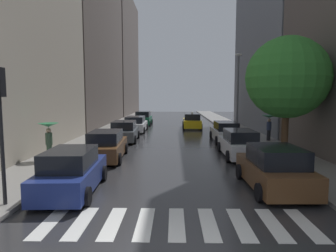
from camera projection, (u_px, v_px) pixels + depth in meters
ground_plane at (174, 131)px, 30.26m from camera, size 28.00×72.00×0.04m
sidewalk_left at (111, 130)px, 30.38m from camera, size 3.00×72.00×0.15m
sidewalk_right at (238, 130)px, 30.13m from camera, size 3.00×72.00×0.15m
crosswalk_stripes at (177, 223)px, 8.33m from camera, size 7.65×2.20×0.01m
building_left_mid at (83, 44)px, 35.65m from camera, size 6.00×19.47×19.57m
building_left_far at (116, 56)px, 56.20m from camera, size 6.00×20.34×22.00m
building_right_mid at (282, 30)px, 30.30m from camera, size 6.00×16.93×20.60m
parked_car_left_nearest at (72, 172)px, 10.94m from camera, size 2.15×4.46×1.65m
parked_car_left_second at (106, 146)px, 16.71m from camera, size 2.22×4.77×1.62m
parked_car_left_third at (124, 132)px, 23.36m from camera, size 2.23×4.50×1.60m
parked_car_left_fourth at (136, 124)px, 29.41m from camera, size 2.16×4.74×1.54m
parked_car_left_fifth at (143, 119)px, 35.74m from camera, size 2.05×4.24×1.71m
parked_car_right_nearest at (275, 169)px, 11.30m from camera, size 2.22×4.25×1.68m
parked_car_right_second at (239, 144)px, 17.31m from camera, size 2.03×4.48×1.61m
parked_car_right_third at (225, 132)px, 23.04m from camera, size 2.03×4.59×1.57m
taxi_midroad at (192, 121)px, 32.46m from camera, size 2.14×4.60×1.81m
pedestrian_near_tree at (269, 121)px, 22.64m from camera, size 1.13×1.13×1.94m
pedestrian_by_kerb at (49, 133)px, 15.85m from camera, size 1.06×1.06×1.97m
street_tree_right at (287, 78)px, 15.78m from camera, size 4.37×4.37×6.58m
lamp_post_right at (238, 88)px, 25.98m from camera, size 0.60×0.28×7.10m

